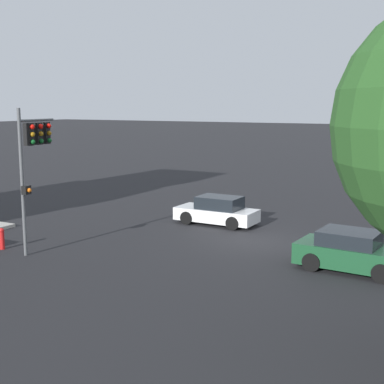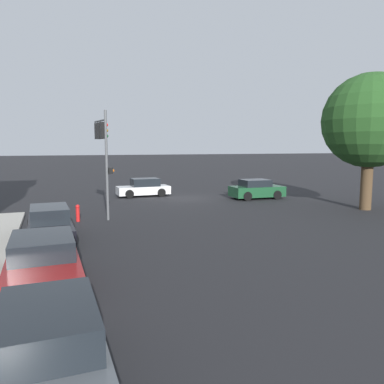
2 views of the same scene
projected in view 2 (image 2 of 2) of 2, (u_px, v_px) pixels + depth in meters
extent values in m
plane|color=black|center=(186.00, 198.00, 29.18)|extent=(300.00, 300.00, 0.00)
cylinder|color=#4C3823|center=(366.00, 183.00, 23.64)|extent=(0.71, 0.71, 3.40)
sphere|color=#234C1E|center=(370.00, 121.00, 23.16)|extent=(5.83, 5.83, 5.83)
cylinder|color=#515456|center=(107.00, 166.00, 20.08)|extent=(0.14, 0.14, 5.91)
cylinder|color=#515456|center=(100.00, 121.00, 20.71)|extent=(0.40, 2.15, 0.10)
cube|color=black|center=(103.00, 130.00, 20.31)|extent=(0.34, 0.34, 0.90)
sphere|color=red|center=(106.00, 125.00, 20.37)|extent=(0.20, 0.20, 0.20)
sphere|color=#99660F|center=(106.00, 130.00, 20.40)|extent=(0.20, 0.20, 0.20)
sphere|color=#0F511E|center=(107.00, 136.00, 20.44)|extent=(0.20, 0.20, 0.20)
cube|color=black|center=(100.00, 131.00, 20.78)|extent=(0.34, 0.34, 0.90)
sphere|color=red|center=(104.00, 125.00, 20.83)|extent=(0.20, 0.20, 0.20)
sphere|color=#99660F|center=(104.00, 131.00, 20.87)|extent=(0.20, 0.20, 0.20)
sphere|color=#0F511E|center=(104.00, 136.00, 20.91)|extent=(0.20, 0.20, 0.20)
cube|color=black|center=(98.00, 131.00, 21.25)|extent=(0.34, 0.34, 0.90)
sphere|color=red|center=(101.00, 126.00, 21.30)|extent=(0.20, 0.20, 0.20)
sphere|color=#99660F|center=(101.00, 131.00, 21.34)|extent=(0.20, 0.20, 0.20)
sphere|color=#0F511E|center=(101.00, 136.00, 21.38)|extent=(0.20, 0.20, 0.20)
cube|color=black|center=(110.00, 171.00, 20.19)|extent=(0.27, 0.38, 0.35)
sphere|color=orange|center=(113.00, 171.00, 20.26)|extent=(0.18, 0.18, 0.18)
cube|color=#194728|center=(257.00, 191.00, 28.81)|extent=(4.10, 2.11, 0.77)
cube|color=black|center=(255.00, 183.00, 28.68)|extent=(2.17, 1.78, 0.52)
cylinder|color=black|center=(265.00, 192.00, 30.07)|extent=(0.69, 0.25, 0.68)
cylinder|color=black|center=(277.00, 195.00, 28.37)|extent=(0.69, 0.25, 0.68)
cylinder|color=black|center=(237.00, 193.00, 29.30)|extent=(0.69, 0.25, 0.68)
cylinder|color=black|center=(247.00, 196.00, 27.60)|extent=(0.69, 0.25, 0.68)
cube|color=silver|center=(143.00, 190.00, 30.12)|extent=(4.16, 1.74, 0.64)
cube|color=black|center=(145.00, 182.00, 30.10)|extent=(2.17, 1.52, 0.62)
cylinder|color=black|center=(129.00, 194.00, 28.93)|extent=(0.68, 0.22, 0.67)
cylinder|color=black|center=(125.00, 192.00, 30.42)|extent=(0.68, 0.22, 0.67)
cylinder|color=black|center=(161.00, 193.00, 29.86)|extent=(0.68, 0.22, 0.67)
cylinder|color=black|center=(156.00, 190.00, 31.35)|extent=(0.68, 0.22, 0.67)
cube|color=black|center=(50.00, 228.00, 16.13)|extent=(1.89, 4.72, 0.60)
cube|color=black|center=(49.00, 214.00, 16.23)|extent=(1.61, 2.47, 0.63)
cylinder|color=black|center=(73.00, 237.00, 15.14)|extent=(0.24, 0.68, 0.67)
cylinder|color=black|center=(29.00, 241.00, 14.51)|extent=(0.24, 0.68, 0.67)
cylinder|color=black|center=(68.00, 224.00, 17.79)|extent=(0.24, 0.68, 0.67)
cylinder|color=black|center=(30.00, 227.00, 17.17)|extent=(0.24, 0.68, 0.67)
cube|color=maroon|center=(43.00, 268.00, 10.79)|extent=(1.99, 4.60, 0.68)
cube|color=black|center=(42.00, 245.00, 10.88)|extent=(1.73, 2.40, 0.56)
cylinder|color=black|center=(81.00, 287.00, 9.83)|extent=(0.23, 0.68, 0.68)
cylinder|color=black|center=(4.00, 297.00, 9.17)|extent=(0.23, 0.68, 0.68)
cylinder|color=black|center=(73.00, 257.00, 12.45)|extent=(0.23, 0.68, 0.68)
cylinder|color=black|center=(13.00, 263.00, 11.79)|extent=(0.23, 0.68, 0.68)
cube|color=#4C5156|center=(50.00, 368.00, 5.85)|extent=(1.73, 4.36, 0.76)
cube|color=black|center=(47.00, 323.00, 5.93)|extent=(1.52, 2.27, 0.57)
cylinder|color=black|center=(92.00, 333.00, 7.41)|extent=(0.22, 0.66, 0.66)
cylinder|color=black|center=(3.00, 348.00, 6.84)|extent=(0.22, 0.66, 0.66)
cylinder|color=red|center=(78.00, 215.00, 20.00)|extent=(0.20, 0.20, 0.75)
sphere|color=red|center=(78.00, 207.00, 19.95)|extent=(0.22, 0.22, 0.22)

